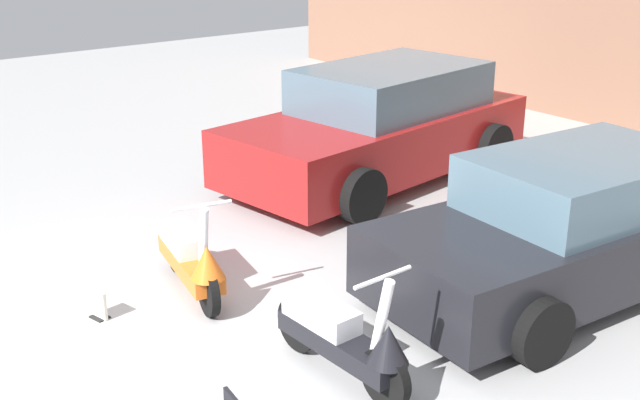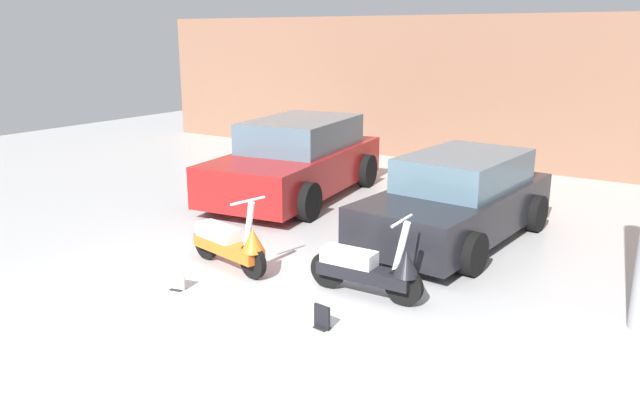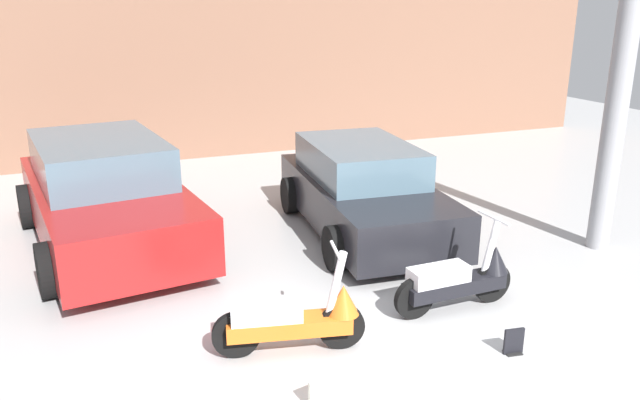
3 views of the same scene
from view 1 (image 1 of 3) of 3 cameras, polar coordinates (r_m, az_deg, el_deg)
The scene contains 6 objects.
ground_plane at distance 6.76m, azimuth -10.27°, elevation -10.29°, with size 28.00×28.00×0.00m, color #B2B2B2.
scooter_front_left at distance 7.43m, azimuth -9.08°, elevation -4.11°, with size 1.45×0.61×1.02m.
scooter_front_right at distance 6.08m, azimuth 1.79°, elevation -9.74°, with size 1.46×0.52×1.02m.
car_rear_left at distance 10.48m, azimuth 4.32°, elevation 5.29°, with size 2.49×4.48×1.45m.
car_rear_center at distance 7.72m, azimuth 17.30°, elevation -1.84°, with size 2.06×3.89×1.28m.
placard_near_left_scooter at distance 7.30m, azimuth -15.46°, elevation -7.28°, with size 0.20×0.15×0.26m.
Camera 1 is at (5.24, -2.58, 3.40)m, focal length 45.00 mm.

